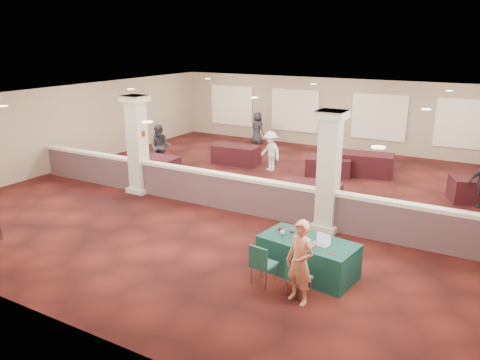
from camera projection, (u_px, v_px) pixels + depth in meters
The scene contains 30 objects.
ground at pixel (253, 195), 15.30m from camera, with size 16.00×16.00×0.00m, color #4A1612.
wall_back at pixel (335, 114), 21.49m from camera, with size 16.00×0.04×3.20m, color gray.
wall_front at pixel (40, 238), 8.17m from camera, with size 16.00×0.04×3.20m, color gray.
wall_left at pixel (76, 125), 18.60m from camera, with size 0.04×16.00×3.20m, color gray.
ceiling at pixel (254, 97), 14.36m from camera, with size 16.00×16.00×0.02m, color silver.
partition_wall at pixel (230, 192), 13.88m from camera, with size 15.60×0.28×1.10m.
column_left at pixel (137, 144), 15.22m from camera, with size 0.72×0.72×3.20m.
column_right at pixel (329, 171), 12.16m from camera, with size 0.72×0.72×3.20m.
sconce_left at pixel (130, 132), 15.25m from camera, with size 0.12×0.12×0.18m.
sconce_right at pixel (143, 134), 14.98m from camera, with size 0.12×0.12×0.18m.
near_table at pixel (308, 257), 10.13m from camera, with size 2.06×1.03×0.79m, color #0F372F.
conf_chair_main at pixel (297, 275), 9.17m from camera, with size 0.50×0.50×0.82m.
conf_chair_side at pixel (261, 262), 9.61m from camera, with size 0.50×0.51×0.90m.
woman at pixel (300, 262), 8.91m from camera, with size 0.61×0.41×1.69m, color #F9986C.
far_table_front_left at pixel (156, 166), 17.47m from camera, with size 1.78×0.89×0.72m, color black.
far_table_front_center at pixel (315, 193), 14.51m from camera, with size 1.61×0.80×0.65m, color black.
far_table_back_left at pixel (236, 155), 19.03m from camera, with size 1.87×0.93×0.76m, color black.
far_table_back_center at pixel (328, 167), 17.47m from camera, with size 1.63×0.82×0.66m, color black.
far_table_back_right at pixel (365, 164), 17.51m from camera, with size 2.01×1.01×0.82m, color black.
attendee_a at pixel (160, 147), 18.20m from camera, with size 0.84×0.47×1.75m, color black.
attendee_b at pixel (271, 151), 17.97m from camera, with size 0.98×0.45×1.53m, color white.
attendee_d at pixel (257, 128), 22.55m from camera, with size 0.76×0.41×1.53m, color black.
laptop_base at pixel (321, 245), 9.78m from camera, with size 0.36×0.25×0.02m, color #BBBABF.
laptop_screen at pixel (324, 237), 9.83m from camera, with size 0.36×0.01×0.24m, color #BBBABF.
screen_glow at pixel (324, 238), 9.83m from camera, with size 0.33×0.00×0.21m, color #ACB5CE.
knitting at pixel (304, 244), 9.77m from camera, with size 0.43×0.33×0.03m, color #BF4A1E.
yarn_cream at pixel (282, 232), 10.26m from camera, with size 0.12×0.12×0.12m, color beige.
yarn_red at pixel (280, 229), 10.48m from camera, with size 0.11×0.11×0.11m, color #591B11.
yarn_grey at pixel (292, 230), 10.38m from camera, with size 0.11×0.11×0.11m, color #4E4F54.
scissors at pixel (332, 254), 9.37m from camera, with size 0.13×0.03×0.01m, color red.
Camera 1 is at (6.76, -12.82, 4.95)m, focal length 35.00 mm.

